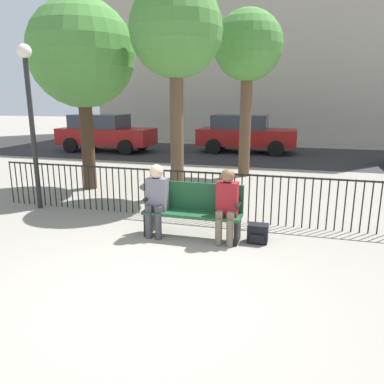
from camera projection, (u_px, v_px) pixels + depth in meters
The scene contains 13 objects.
ground_plane at pixel (147, 295), 4.50m from camera, with size 80.00×80.00×0.00m, color gray.
park_bench at pixel (193, 209), 6.32m from camera, with size 1.66×0.45×0.92m.
seated_person_0 at pixel (156, 196), 6.31m from camera, with size 0.34×0.39×1.24m.
seated_person_1 at pixel (227, 202), 6.00m from camera, with size 0.34×0.39×1.22m.
backpack at pixel (258, 233), 6.12m from camera, with size 0.33×0.27×0.31m.
fence_railing at pixel (206, 192), 7.20m from camera, with size 9.01×0.03×0.95m.
tree_0 at pixel (176, 33), 8.18m from camera, with size 2.06×2.06×4.79m.
tree_1 at pixel (82, 55), 9.07m from camera, with size 2.58×2.58×4.65m.
tree_2 at pixel (248, 49), 10.59m from camera, with size 1.98×1.98×4.75m.
lamp_post at pixel (30, 102), 7.56m from camera, with size 0.28×0.28×3.34m.
street_surface at pixel (256, 155), 15.70m from camera, with size 24.00×6.00×0.01m.
parked_car_0 at pixel (105, 132), 16.63m from camera, with size 4.20×1.94×1.62m.
parked_car_1 at pixel (245, 133), 16.24m from camera, with size 4.20×1.94×1.62m.
Camera 1 is at (1.62, -3.76, 2.30)m, focal length 35.00 mm.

